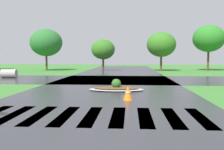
{
  "coord_description": "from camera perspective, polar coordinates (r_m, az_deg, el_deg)",
  "views": [
    {
      "loc": [
        1.3,
        -4.06,
        2.01
      ],
      "look_at": [
        0.21,
        11.4,
        0.89
      ],
      "focal_mm": 41.34,
      "sensor_mm": 36.0,
      "label": 1
    }
  ],
  "objects": [
    {
      "name": "crosswalk_stripes",
      "position": [
        8.84,
        -4.57,
        -8.99
      ],
      "size": [
        7.65,
        3.0,
        0.01
      ],
      "color": "white",
      "rests_on": "ground"
    },
    {
      "name": "asphalt_cross_road",
      "position": [
        22.37,
        0.69,
        -1.0
      ],
      "size": [
        90.0,
        8.7,
        0.01
      ],
      "primitive_type": "cube",
      "color": "#2B2B30",
      "rests_on": "ground"
    },
    {
      "name": "drainage_pipe_stack",
      "position": [
        25.91,
        -21.79,
        0.3
      ],
      "size": [
        1.4,
        0.88,
        0.81
      ],
      "color": "#9E9B93",
      "rests_on": "ground"
    },
    {
      "name": "traffic_cone",
      "position": [
        11.85,
        3.53,
        -4.01
      ],
      "size": [
        0.43,
        0.43,
        0.68
      ],
      "color": "orange",
      "rests_on": "ground"
    },
    {
      "name": "background_treeline",
      "position": [
        36.59,
        0.22,
        7.01
      ],
      "size": [
        36.2,
        5.81,
        6.36
      ],
      "color": "#4C3823",
      "rests_on": "ground"
    },
    {
      "name": "median_island",
      "position": [
        15.28,
        0.95,
        -2.9
      ],
      "size": [
        3.24,
        1.75,
        0.68
      ],
      "color": "#9E9B93",
      "rests_on": "ground"
    },
    {
      "name": "asphalt_roadway",
      "position": [
        14.26,
        -1.23,
        -3.94
      ],
      "size": [
        9.67,
        80.0,
        0.01
      ],
      "primitive_type": "cube",
      "color": "#2B2B30",
      "rests_on": "ground"
    }
  ]
}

